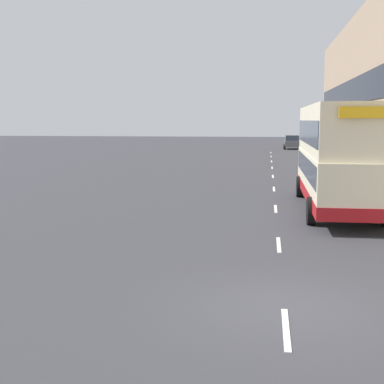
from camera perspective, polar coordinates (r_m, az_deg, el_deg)
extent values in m
plane|color=#38383D|center=(11.05, 9.81, -12.05)|extent=(220.00, 220.00, 0.00)
cube|color=gray|center=(49.52, 16.03, 3.17)|extent=(5.00, 93.00, 0.14)
cube|color=black|center=(49.90, 19.18, 10.97)|extent=(0.12, 89.28, 2.77)
cube|color=silver|center=(10.01, 10.00, -14.16)|extent=(0.12, 2.00, 0.01)
cube|color=silver|center=(16.30, 9.24, -5.56)|extent=(0.12, 2.00, 0.01)
cube|color=silver|center=(22.75, 8.91, -1.79)|extent=(0.12, 2.00, 0.01)
cube|color=silver|center=(29.26, 8.73, 0.32)|extent=(0.12, 2.00, 0.01)
cube|color=silver|center=(35.79, 8.62, 1.65)|extent=(0.12, 2.00, 0.01)
cube|color=silver|center=(42.34, 8.54, 2.58)|extent=(0.12, 2.00, 0.01)
cube|color=silver|center=(48.89, 8.48, 3.25)|extent=(0.12, 2.00, 0.01)
cube|color=silver|center=(55.45, 8.44, 3.77)|extent=(0.12, 2.00, 0.01)
cube|color=silver|center=(62.02, 8.40, 4.17)|extent=(0.12, 2.00, 0.01)
cube|color=beige|center=(22.87, 15.20, 1.67)|extent=(2.55, 10.87, 1.85)
cube|color=beige|center=(22.76, 15.37, 6.44)|extent=(2.50, 10.54, 1.95)
cube|color=maroon|center=(22.95, 15.14, -0.06)|extent=(2.58, 10.92, 0.45)
cube|color=#2D3847|center=(22.84, 15.23, 2.60)|extent=(2.58, 10.21, 0.81)
cube|color=#2D3847|center=(22.76, 15.36, 6.19)|extent=(2.55, 10.21, 0.94)
cube|color=yellow|center=(17.40, 17.70, 8.10)|extent=(1.40, 0.08, 0.36)
cylinder|color=black|center=(26.51, 11.41, 0.57)|extent=(0.30, 1.00, 1.00)
cylinder|color=black|center=(26.79, 16.87, 0.46)|extent=(0.30, 1.00, 1.00)
cylinder|color=black|center=(19.54, 12.60, -1.97)|extent=(0.30, 1.00, 1.00)
cube|color=#4C5156|center=(70.24, 10.60, 5.10)|extent=(1.84, 3.84, 0.81)
cube|color=#2D3847|center=(70.02, 10.62, 5.69)|extent=(1.62, 1.84, 0.66)
cylinder|color=black|center=(71.42, 9.81, 4.83)|extent=(0.20, 0.60, 0.60)
cylinder|color=black|center=(71.50, 11.29, 4.80)|extent=(0.20, 0.60, 0.60)
cylinder|color=black|center=(69.04, 9.87, 4.74)|extent=(0.20, 0.60, 0.60)
cylinder|color=black|center=(69.12, 11.40, 4.70)|extent=(0.20, 0.60, 0.60)
cylinder|color=#23232D|center=(27.82, 18.88, 0.75)|extent=(0.28, 0.28, 0.83)
cylinder|color=#997F51|center=(27.74, 18.95, 2.31)|extent=(0.35, 0.35, 0.69)
sphere|color=tan|center=(27.71, 18.99, 3.25)|extent=(0.22, 0.22, 0.22)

